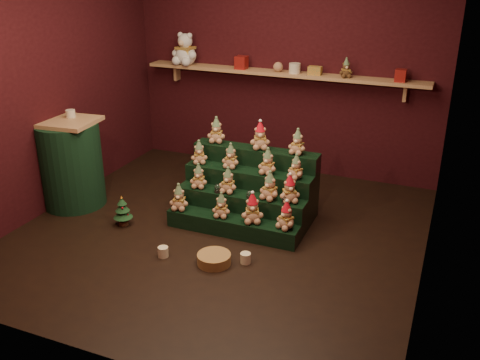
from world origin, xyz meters
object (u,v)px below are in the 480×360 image
at_px(snow_globe_a, 217,188).
at_px(wicker_basket, 214,259).
at_px(snow_globe_b, 249,194).
at_px(mug_left, 163,252).
at_px(mug_right, 246,258).
at_px(side_table, 71,163).
at_px(brown_bear, 346,68).
at_px(snow_globe_c, 285,200).
at_px(white_bear, 185,44).
at_px(riser_tier_front, 232,226).
at_px(mini_christmas_tree, 123,211).

relative_size(snow_globe_a, wicker_basket, 0.29).
height_order(snow_globe_a, snow_globe_b, snow_globe_a).
xyz_separation_m(mug_left, wicker_basket, (0.50, 0.07, -0.00)).
bearing_deg(mug_left, mug_right, 14.26).
relative_size(snow_globe_b, side_table, 0.08).
bearing_deg(brown_bear, snow_globe_c, -123.37).
distance_m(snow_globe_b, mug_left, 1.05).
xyz_separation_m(mug_left, white_bear, (-1.01, 2.47, 1.53)).
height_order(riser_tier_front, side_table, side_table).
bearing_deg(side_table, wicker_basket, -21.38).
bearing_deg(snow_globe_a, wicker_basket, -67.88).
distance_m(mug_left, white_bear, 3.08).
bearing_deg(snow_globe_c, riser_tier_front, -162.25).
height_order(side_table, mini_christmas_tree, side_table).
distance_m(riser_tier_front, brown_bear, 2.35).
relative_size(side_table, wicker_basket, 3.19).
bearing_deg(snow_globe_b, mini_christmas_tree, -161.70).
xyz_separation_m(wicker_basket, brown_bear, (0.61, 2.41, 1.38)).
distance_m(side_table, brown_bear, 3.34).
height_order(riser_tier_front, snow_globe_a, snow_globe_a).
bearing_deg(mug_right, white_bear, 127.86).
xyz_separation_m(mug_left, brown_bear, (1.11, 2.47, 1.38)).
distance_m(wicker_basket, brown_bear, 2.84).
relative_size(riser_tier_front, wicker_basket, 4.45).
height_order(snow_globe_c, mini_christmas_tree, snow_globe_c).
xyz_separation_m(riser_tier_front, mini_christmas_tree, (-1.14, -0.26, 0.08)).
relative_size(riser_tier_front, brown_bear, 6.36).
distance_m(mug_left, wicker_basket, 0.50).
bearing_deg(snow_globe_b, mug_right, -71.08).
bearing_deg(riser_tier_front, brown_bear, 69.45).
height_order(snow_globe_b, side_table, side_table).
xyz_separation_m(mini_christmas_tree, mug_left, (0.72, -0.40, -0.12)).
height_order(snow_globe_a, mini_christmas_tree, snow_globe_a).
bearing_deg(brown_bear, mug_right, -125.72).
bearing_deg(white_bear, mug_left, -60.10).
bearing_deg(mug_right, riser_tier_front, 125.68).
distance_m(mini_christmas_tree, brown_bear, 3.03).
xyz_separation_m(mug_left, mug_right, (0.76, 0.19, 0.00)).
xyz_separation_m(snow_globe_b, mug_left, (-0.55, -0.82, -0.35)).
bearing_deg(snow_globe_c, mug_left, -138.42).
xyz_separation_m(riser_tier_front, snow_globe_c, (0.50, 0.16, 0.31)).
distance_m(side_table, mini_christmas_tree, 0.91).
distance_m(riser_tier_front, mini_christmas_tree, 1.18).
relative_size(riser_tier_front, snow_globe_a, 15.34).
bearing_deg(mug_left, side_table, 157.14).
relative_size(snow_globe_b, mini_christmas_tree, 0.22).
relative_size(side_table, mug_right, 10.08).
bearing_deg(snow_globe_b, wicker_basket, -93.71).
bearing_deg(mini_christmas_tree, snow_globe_a, 24.71).
height_order(snow_globe_a, mug_right, snow_globe_a).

